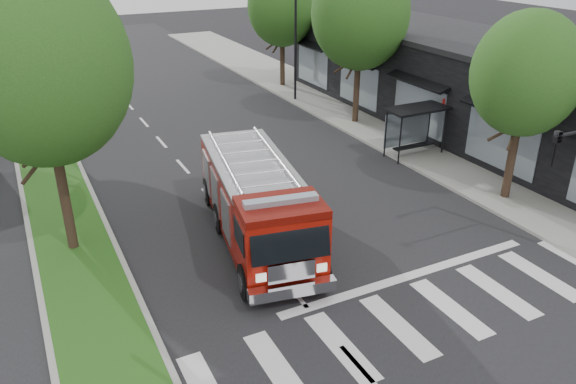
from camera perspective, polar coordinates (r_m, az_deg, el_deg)
name	(u,v)px	position (r m, az deg, el deg)	size (l,w,h in m)	color
ground	(293,291)	(18.63, 0.49, -10.07)	(140.00, 140.00, 0.00)	black
sidewalk_right	(409,139)	(32.37, 12.17, 5.27)	(5.00, 80.00, 0.15)	gray
median	(43,147)	(33.29, -23.67, 4.24)	(3.00, 50.00, 0.15)	gray
storefront_row	(475,88)	(34.61, 18.49, 10.03)	(8.00, 30.00, 5.00)	black
bus_shelter	(414,118)	(29.61, 12.73, 7.38)	(3.20, 1.60, 2.61)	black
tree_right_near	(527,75)	(24.72, 23.08, 10.92)	(4.40, 4.40, 8.05)	black
tree_right_mid	(361,13)	(33.44, 7.38, 17.58)	(5.60, 5.60, 9.72)	black
tree_right_far	(282,6)	(42.13, -0.60, 18.39)	(5.00, 5.00, 8.73)	black
tree_median_near	(40,65)	(19.94, -23.89, 11.67)	(5.80, 5.80, 10.16)	black
tree_median_far	(16,20)	(33.81, -25.89, 15.48)	(5.60, 5.60, 9.72)	black
streetlight_right_far	(293,35)	(38.27, 0.56, 15.66)	(2.11, 0.20, 8.00)	black
fire_engine	(257,202)	(20.89, -3.19, -1.04)	(4.34, 9.64, 3.23)	#5B0A04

